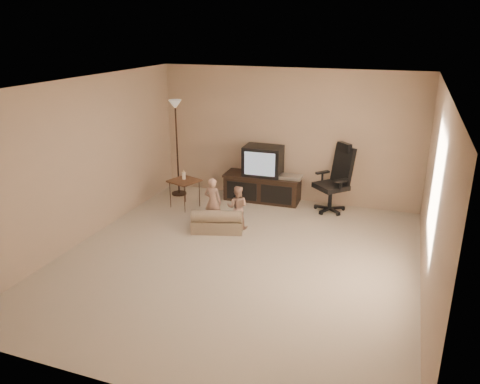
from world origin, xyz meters
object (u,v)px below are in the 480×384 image
object	(u,v)px
office_chair	(334,187)
child_sofa	(217,222)
tv_stand	(263,178)
toddler_left	(213,202)
toddler_right	(237,207)
side_table	(184,181)
floor_lamp	(176,127)

from	to	relation	value
office_chair	child_sofa	world-z (taller)	office_chair
child_sofa	office_chair	bearing A→B (deg)	27.20
tv_stand	toddler_left	size ratio (longest dim) A/B	1.82
office_chair	toddler_right	world-z (taller)	office_chair
office_chair	toddler_left	world-z (taller)	office_chair
toddler_right	child_sofa	bearing A→B (deg)	32.63
office_chair	side_table	xyz separation A→B (m)	(-2.63, -0.76, 0.06)
office_chair	tv_stand	bearing A→B (deg)	-140.06
child_sofa	toddler_right	world-z (taller)	toddler_right
tv_stand	child_sofa	size ratio (longest dim) A/B	1.64
tv_stand	floor_lamp	size ratio (longest dim) A/B	0.80
tv_stand	toddler_left	bearing A→B (deg)	-108.49
child_sofa	toddler_right	bearing A→B (deg)	26.66
office_chair	floor_lamp	xyz separation A→B (m)	(-3.06, -0.17, 0.93)
tv_stand	office_chair	xyz separation A→B (m)	(1.38, -0.08, 0.01)
toddler_left	tv_stand	bearing A→B (deg)	-102.63
tv_stand	child_sofa	world-z (taller)	tv_stand
child_sofa	toddler_left	bearing A→B (deg)	110.70
side_table	toddler_right	size ratio (longest dim) A/B	0.97
child_sofa	toddler_left	world-z (taller)	toddler_left
toddler_left	side_table	bearing A→B (deg)	-31.72
tv_stand	toddler_right	distance (m)	1.42
child_sofa	toddler_right	xyz separation A→B (m)	(0.26, 0.25, 0.20)
tv_stand	toddler_left	xyz separation A→B (m)	(-0.43, -1.44, -0.03)
toddler_right	office_chair	bearing A→B (deg)	-146.74
tv_stand	side_table	bearing A→B (deg)	-147.67
office_chair	side_table	distance (m)	2.74
floor_lamp	child_sofa	bearing A→B (deg)	-44.77
child_sofa	toddler_left	size ratio (longest dim) A/B	1.11
side_table	floor_lamp	size ratio (longest dim) A/B	0.38
child_sofa	floor_lamp	bearing A→B (deg)	118.66
office_chair	side_table	size ratio (longest dim) A/B	1.75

